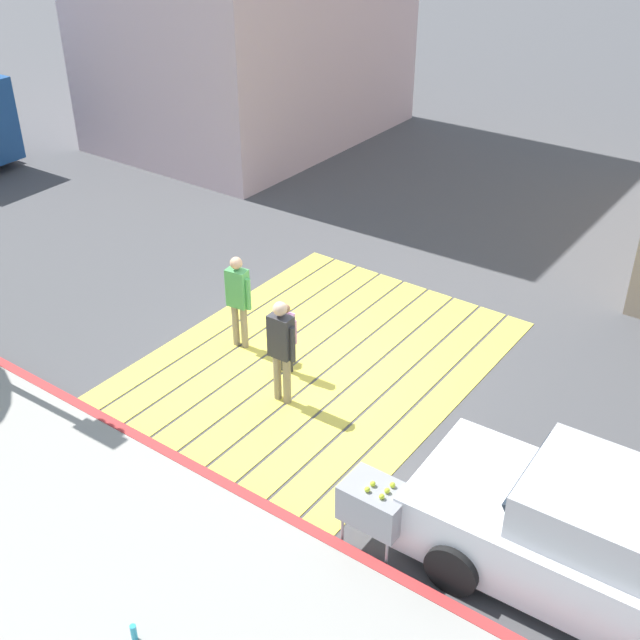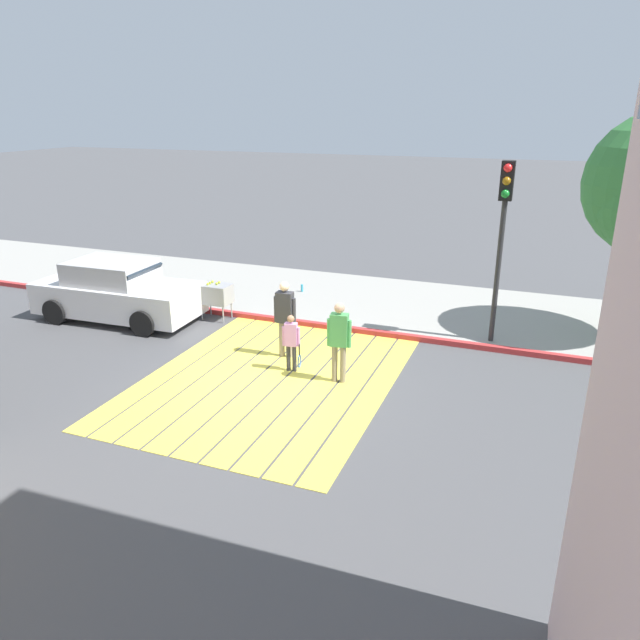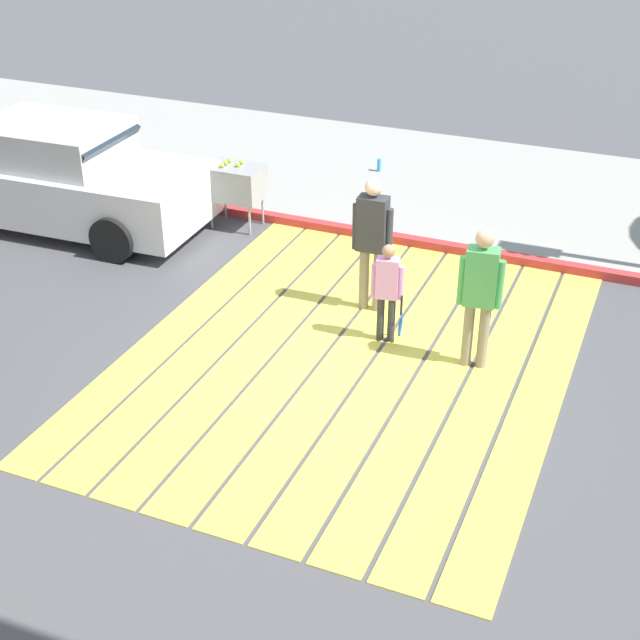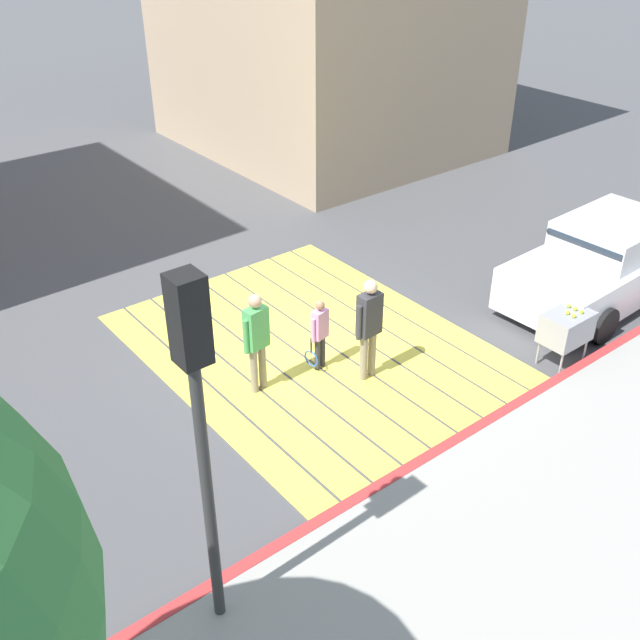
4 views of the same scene
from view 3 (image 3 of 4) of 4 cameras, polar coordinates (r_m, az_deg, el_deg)
ground_plane at (r=10.57m, az=1.77°, el=-2.43°), size 120.00×120.00×0.00m
crosswalk_stripes at (r=10.57m, az=1.77°, el=-2.40°), size 6.40×4.90×0.01m
sidewalk_west at (r=15.37m, az=9.41°, el=8.10°), size 4.80×40.00×0.12m
curb_painted at (r=13.27m, az=6.87°, el=4.73°), size 0.16×40.00×0.13m
car_parked_near_curb at (r=14.28m, az=-15.77°, el=8.57°), size 2.09×4.36×1.57m
tennis_ball_cart at (r=13.73m, az=-5.30°, el=8.57°), size 0.56×0.80×1.02m
water_bottle at (r=15.77m, az=3.72°, el=9.66°), size 0.07×0.07×0.22m
pedestrian_adult_lead at (r=10.10m, az=10.00°, el=1.92°), size 0.26×0.49×1.70m
pedestrian_adult_trailing at (r=11.15m, az=3.30°, el=5.32°), size 0.24×0.51×1.76m
pedestrian_child_with_racket at (r=10.59m, az=4.28°, el=1.99°), size 0.28×0.41×1.26m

